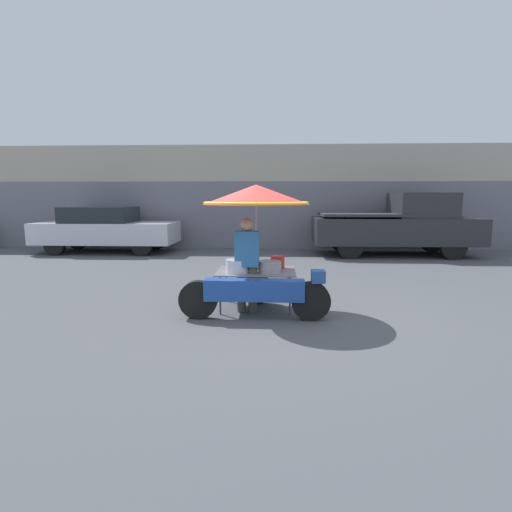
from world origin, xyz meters
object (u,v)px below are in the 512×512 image
(parked_car, at_px, (106,229))
(pickup_truck, at_px, (399,225))
(vendor_person, at_px, (247,261))
(vendor_motorcycle_cart, at_px, (256,218))

(parked_car, height_order, pickup_truck, pickup_truck)
(parked_car, bearing_deg, vendor_person, -52.57)
(parked_car, bearing_deg, pickup_truck, -1.38)
(vendor_motorcycle_cart, distance_m, parked_car, 8.62)
(vendor_person, height_order, parked_car, parked_car)
(vendor_motorcycle_cart, xyz_separation_m, parked_car, (-5.37, 6.69, -0.73))
(vendor_motorcycle_cart, height_order, vendor_person, vendor_motorcycle_cart)
(vendor_person, height_order, pickup_truck, pickup_truck)
(vendor_motorcycle_cart, relative_size, pickup_truck, 0.45)
(vendor_motorcycle_cart, relative_size, vendor_person, 1.52)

